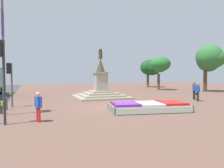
# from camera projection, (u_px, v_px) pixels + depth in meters

# --- Properties ---
(ground_plane) EXTENTS (88.60, 88.60, 0.00)m
(ground_plane) POSITION_uv_depth(u_px,v_px,m) (113.00, 107.00, 16.28)
(ground_plane) COLOR brown
(flower_planter) EXTENTS (5.57, 3.50, 0.60)m
(flower_planter) POSITION_uv_depth(u_px,v_px,m) (149.00, 107.00, 14.64)
(flower_planter) COLOR #38281C
(flower_planter) RESTS_ON ground_plane
(statue_monument) EXTENTS (5.24, 5.24, 5.15)m
(statue_monument) POSITION_uv_depth(u_px,v_px,m) (101.00, 90.00, 22.79)
(statue_monument) COLOR #9D937F
(statue_monument) RESTS_ON ground_plane
(traffic_light_near_crossing) EXTENTS (0.41, 0.29, 4.09)m
(traffic_light_near_crossing) POSITION_uv_depth(u_px,v_px,m) (1.00, 67.00, 10.41)
(traffic_light_near_crossing) COLOR #2D2D33
(traffic_light_near_crossing) RESTS_ON ground_plane
(traffic_light_mid_block) EXTENTS (0.41, 0.30, 3.28)m
(traffic_light_mid_block) POSITION_uv_depth(u_px,v_px,m) (10.00, 77.00, 16.03)
(traffic_light_mid_block) COLOR #4C5156
(traffic_light_mid_block) RESTS_ON ground_plane
(banner_pole) EXTENTS (0.14, 1.10, 6.88)m
(banner_pole) POSITION_uv_depth(u_px,v_px,m) (3.00, 52.00, 12.87)
(banner_pole) COLOR #4C5156
(banner_pole) RESTS_ON ground_plane
(pedestrian_with_handbag) EXTENTS (0.41, 0.69, 1.67)m
(pedestrian_with_handbag) POSITION_uv_depth(u_px,v_px,m) (198.00, 91.00, 19.80)
(pedestrian_with_handbag) COLOR black
(pedestrian_with_handbag) RESTS_ON ground_plane
(pedestrian_near_planter) EXTENTS (0.28, 0.56, 1.71)m
(pedestrian_near_planter) POSITION_uv_depth(u_px,v_px,m) (194.00, 89.00, 21.19)
(pedestrian_near_planter) COLOR black
(pedestrian_near_planter) RESTS_ON ground_plane
(pedestrian_crossing_plaza) EXTENTS (0.37, 0.52, 1.55)m
(pedestrian_crossing_plaza) POSITION_uv_depth(u_px,v_px,m) (38.00, 105.00, 11.17)
(pedestrian_crossing_plaza) COLOR red
(pedestrian_crossing_plaza) RESTS_ON ground_plane
(kerb_bollard_mid_a) EXTENTS (0.17, 0.17, 0.81)m
(kerb_bollard_mid_a) POSITION_uv_depth(u_px,v_px,m) (1.00, 107.00, 13.47)
(kerb_bollard_mid_a) COLOR #2D2D33
(kerb_bollard_mid_a) RESTS_ON ground_plane
(kerb_bollard_mid_b) EXTENTS (0.16, 0.16, 0.90)m
(kerb_bollard_mid_b) POSITION_uv_depth(u_px,v_px,m) (6.00, 103.00, 14.93)
(kerb_bollard_mid_b) COLOR #4C5156
(kerb_bollard_mid_b) RESTS_ON ground_plane
(park_tree_far_left) EXTENTS (3.60, 3.85, 5.25)m
(park_tree_far_left) POSITION_uv_depth(u_px,v_px,m) (150.00, 68.00, 41.37)
(park_tree_far_left) COLOR brown
(park_tree_far_left) RESTS_ON ground_plane
(park_tree_behind_statue) EXTENTS (3.10, 3.11, 5.24)m
(park_tree_behind_statue) POSITION_uv_depth(u_px,v_px,m) (160.00, 65.00, 33.90)
(park_tree_behind_statue) COLOR brown
(park_tree_behind_statue) RESTS_ON ground_plane
(park_tree_far_right) EXTENTS (4.10, 4.12, 6.57)m
(park_tree_far_right) POSITION_uv_depth(u_px,v_px,m) (210.00, 58.00, 30.51)
(park_tree_far_right) COLOR #4C3823
(park_tree_far_right) RESTS_ON ground_plane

